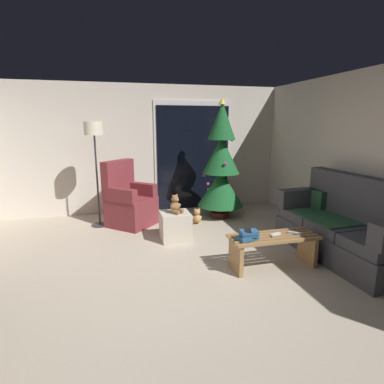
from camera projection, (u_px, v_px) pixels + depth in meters
name	position (u px, v px, depth m)	size (l,w,h in m)	color
ground_plane	(174.00, 278.00, 3.67)	(7.00, 7.00, 0.00)	#B2A38E
wall_back	(143.00, 149.00, 6.29)	(5.72, 0.12, 2.50)	beige
patio_door_frame	(193.00, 156.00, 6.51)	(1.60, 0.02, 2.20)	silver
patio_door_glass	(193.00, 158.00, 6.50)	(1.50, 0.02, 2.10)	black
couch	(345.00, 228.00, 4.18)	(0.85, 1.97, 1.08)	#3D3D42
coffee_table	(273.00, 246.00, 3.89)	(1.10, 0.40, 0.41)	#9E7547
remote_white	(275.00, 234.00, 3.87)	(0.04, 0.16, 0.02)	silver
remote_silver	(295.00, 233.00, 3.91)	(0.04, 0.16, 0.02)	#ADADB2
book_stack	(248.00, 235.00, 3.71)	(0.26, 0.20, 0.12)	#285684
cell_phone	(248.00, 230.00, 3.68)	(0.07, 0.14, 0.01)	black
christmas_tree	(221.00, 167.00, 5.87)	(0.86, 0.86, 2.21)	#4C1E19
armchair	(129.00, 203.00, 5.50)	(0.97, 0.97, 1.13)	maroon
floor_lamp	(94.00, 139.00, 5.21)	(0.32, 0.32, 1.78)	#2D2D30
ottoman	(175.00, 226.00, 4.84)	(0.44, 0.44, 0.42)	beige
teddy_bear_chestnut	(176.00, 205.00, 4.76)	(0.21, 0.22, 0.29)	brown
teddy_bear_honey_by_tree	(197.00, 217.00, 5.61)	(0.20, 0.20, 0.29)	tan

